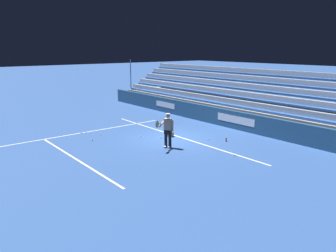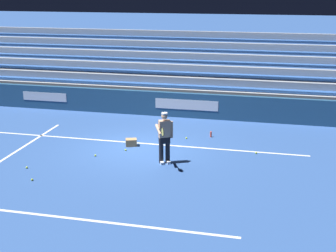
{
  "view_description": "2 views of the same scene",
  "coord_description": "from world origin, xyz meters",
  "px_view_note": "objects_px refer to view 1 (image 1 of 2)",
  "views": [
    {
      "loc": [
        -13.33,
        10.99,
        4.81
      ],
      "look_at": [
        -1.0,
        1.01,
        1.01
      ],
      "focal_mm": 35.0,
      "sensor_mm": 36.0,
      "label": 1
    },
    {
      "loc": [
        -4.62,
        15.28,
        5.66
      ],
      "look_at": [
        -1.21,
        0.54,
        1.06
      ],
      "focal_mm": 50.0,
      "sensor_mm": 36.0,
      "label": 2
    }
  ],
  "objects_px": {
    "ball_box_cardboard": "(169,134)",
    "tennis_ball_by_box": "(82,133)",
    "tennis_ball_stray_back": "(208,139)",
    "tennis_ball_far_right": "(161,137)",
    "tennis_player": "(168,130)",
    "water_bottle": "(226,140)",
    "tennis_ball_on_baseline": "(101,135)",
    "tennis_ball_midcourt": "(92,140)",
    "tennis_ball_far_left": "(234,155)",
    "tennis_ball_near_player": "(141,136)"
  },
  "relations": [
    {
      "from": "tennis_player",
      "to": "water_bottle",
      "type": "bearing_deg",
      "value": -109.92
    },
    {
      "from": "tennis_ball_stray_back",
      "to": "water_bottle",
      "type": "xyz_separation_m",
      "value": [
        -0.88,
        -0.44,
        0.08
      ]
    },
    {
      "from": "tennis_ball_near_player",
      "to": "water_bottle",
      "type": "relative_size",
      "value": 0.3
    },
    {
      "from": "tennis_ball_on_baseline",
      "to": "tennis_ball_by_box",
      "type": "bearing_deg",
      "value": 30.86
    },
    {
      "from": "tennis_ball_by_box",
      "to": "tennis_ball_near_player",
      "type": "bearing_deg",
      "value": -142.19
    },
    {
      "from": "tennis_ball_near_player",
      "to": "tennis_ball_far_right",
      "type": "height_order",
      "value": "same"
    },
    {
      "from": "tennis_ball_far_left",
      "to": "tennis_ball_near_player",
      "type": "height_order",
      "value": "same"
    },
    {
      "from": "tennis_ball_by_box",
      "to": "water_bottle",
      "type": "bearing_deg",
      "value": -140.96
    },
    {
      "from": "tennis_ball_stray_back",
      "to": "tennis_ball_far_right",
      "type": "xyz_separation_m",
      "value": [
        1.85,
        1.79,
        0.0
      ]
    },
    {
      "from": "tennis_player",
      "to": "tennis_ball_far_right",
      "type": "bearing_deg",
      "value": -27.31
    },
    {
      "from": "tennis_ball_near_player",
      "to": "water_bottle",
      "type": "bearing_deg",
      "value": -140.02
    },
    {
      "from": "tennis_ball_far_right",
      "to": "tennis_ball_stray_back",
      "type": "bearing_deg",
      "value": -135.84
    },
    {
      "from": "tennis_ball_far_left",
      "to": "tennis_ball_by_box",
      "type": "bearing_deg",
      "value": 24.29
    },
    {
      "from": "tennis_ball_stray_back",
      "to": "tennis_ball_midcourt",
      "type": "relative_size",
      "value": 1.0
    },
    {
      "from": "tennis_ball_far_right",
      "to": "water_bottle",
      "type": "relative_size",
      "value": 0.3
    },
    {
      "from": "ball_box_cardboard",
      "to": "water_bottle",
      "type": "bearing_deg",
      "value": -148.3
    },
    {
      "from": "water_bottle",
      "to": "tennis_ball_far_right",
      "type": "bearing_deg",
      "value": 39.26
    },
    {
      "from": "tennis_ball_far_left",
      "to": "tennis_ball_by_box",
      "type": "height_order",
      "value": "same"
    },
    {
      "from": "tennis_player",
      "to": "tennis_ball_near_player",
      "type": "height_order",
      "value": "tennis_player"
    },
    {
      "from": "tennis_player",
      "to": "tennis_ball_near_player",
      "type": "xyz_separation_m",
      "value": [
        2.46,
        -0.07,
        -0.86
      ]
    },
    {
      "from": "tennis_ball_on_baseline",
      "to": "tennis_ball_far_left",
      "type": "bearing_deg",
      "value": -156.79
    },
    {
      "from": "tennis_ball_by_box",
      "to": "tennis_ball_far_left",
      "type": "bearing_deg",
      "value": -155.71
    },
    {
      "from": "tennis_ball_far_left",
      "to": "water_bottle",
      "type": "bearing_deg",
      "value": -39.64
    },
    {
      "from": "tennis_player",
      "to": "tennis_ball_by_box",
      "type": "xyz_separation_m",
      "value": [
        5.29,
        2.12,
        -0.86
      ]
    },
    {
      "from": "ball_box_cardboard",
      "to": "tennis_ball_by_box",
      "type": "height_order",
      "value": "ball_box_cardboard"
    },
    {
      "from": "tennis_ball_far_right",
      "to": "tennis_ball_on_baseline",
      "type": "height_order",
      "value": "same"
    },
    {
      "from": "tennis_ball_near_player",
      "to": "tennis_ball_on_baseline",
      "type": "bearing_deg",
      "value": 41.65
    },
    {
      "from": "water_bottle",
      "to": "tennis_player",
      "type": "bearing_deg",
      "value": 70.08
    },
    {
      "from": "tennis_ball_far_left",
      "to": "tennis_ball_on_baseline",
      "type": "relative_size",
      "value": 1.0
    },
    {
      "from": "tennis_ball_midcourt",
      "to": "water_bottle",
      "type": "bearing_deg",
      "value": -130.85
    },
    {
      "from": "tennis_ball_stray_back",
      "to": "tennis_ball_on_baseline",
      "type": "height_order",
      "value": "same"
    },
    {
      "from": "tennis_player",
      "to": "tennis_ball_stray_back",
      "type": "distance_m",
      "value": 2.78
    },
    {
      "from": "tennis_ball_stray_back",
      "to": "tennis_ball_by_box",
      "type": "bearing_deg",
      "value": 40.74
    },
    {
      "from": "ball_box_cardboard",
      "to": "tennis_ball_by_box",
      "type": "bearing_deg",
      "value": 43.58
    },
    {
      "from": "tennis_ball_stray_back",
      "to": "tennis_ball_far_left",
      "type": "bearing_deg",
      "value": 158.54
    },
    {
      "from": "ball_box_cardboard",
      "to": "tennis_ball_midcourt",
      "type": "relative_size",
      "value": 6.06
    },
    {
      "from": "ball_box_cardboard",
      "to": "tennis_player",
      "type": "bearing_deg",
      "value": 138.54
    },
    {
      "from": "tennis_ball_midcourt",
      "to": "tennis_ball_near_player",
      "type": "distance_m",
      "value": 2.62
    },
    {
      "from": "tennis_ball_by_box",
      "to": "water_bottle",
      "type": "xyz_separation_m",
      "value": [
        -6.4,
        -5.19,
        0.08
      ]
    },
    {
      "from": "tennis_ball_on_baseline",
      "to": "tennis_ball_far_right",
      "type": "bearing_deg",
      "value": -138.17
    },
    {
      "from": "ball_box_cardboard",
      "to": "tennis_ball_stray_back",
      "type": "height_order",
      "value": "ball_box_cardboard"
    },
    {
      "from": "tennis_ball_on_baseline",
      "to": "ball_box_cardboard",
      "type": "bearing_deg",
      "value": -132.26
    },
    {
      "from": "tennis_ball_far_right",
      "to": "tennis_ball_on_baseline",
      "type": "xyz_separation_m",
      "value": [
        2.57,
        2.3,
        0.0
      ]
    },
    {
      "from": "tennis_ball_near_player",
      "to": "tennis_ball_far_right",
      "type": "distance_m",
      "value": 1.14
    },
    {
      "from": "tennis_ball_far_left",
      "to": "tennis_ball_stray_back",
      "type": "height_order",
      "value": "same"
    },
    {
      "from": "ball_box_cardboard",
      "to": "tennis_ball_stray_back",
      "type": "xyz_separation_m",
      "value": [
        -1.82,
        -1.23,
        -0.1
      ]
    },
    {
      "from": "tennis_ball_by_box",
      "to": "tennis_ball_midcourt",
      "type": "bearing_deg",
      "value": 173.69
    },
    {
      "from": "tennis_player",
      "to": "water_bottle",
      "type": "relative_size",
      "value": 7.8
    },
    {
      "from": "tennis_ball_far_right",
      "to": "tennis_ball_by_box",
      "type": "bearing_deg",
      "value": 38.87
    },
    {
      "from": "tennis_ball_on_baseline",
      "to": "tennis_ball_stray_back",
      "type": "bearing_deg",
      "value": -137.17
    }
  ]
}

